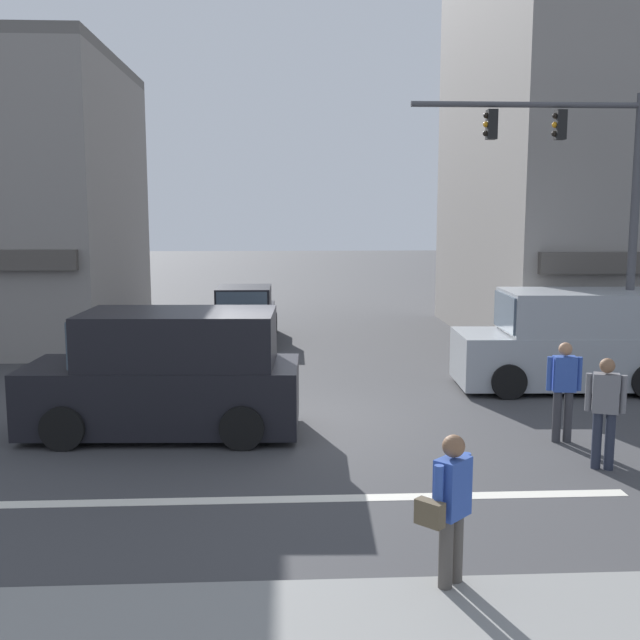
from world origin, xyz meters
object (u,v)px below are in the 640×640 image
at_px(sedan_approaching_near, 244,316).
at_px(pedestrian_far_side, 605,406).
at_px(traffic_light_mast, 590,192).
at_px(pedestrian_mid_crossing, 564,386).
at_px(pedestrian_foreground_with_bag, 450,508).
at_px(van_crossing_rightbound, 168,376).
at_px(van_crossing_leftbound, 570,342).
at_px(utility_pole_far_right, 606,187).

height_order(sedan_approaching_near, pedestrian_far_side, pedestrian_far_side).
bearing_deg(pedestrian_far_side, traffic_light_mast, 71.13).
bearing_deg(pedestrian_mid_crossing, pedestrian_foreground_with_bag, -121.21).
xyz_separation_m(traffic_light_mast, sedan_approaching_near, (-7.60, 6.36, -3.46)).
distance_m(van_crossing_rightbound, pedestrian_foreground_with_bag, 6.79).
relative_size(traffic_light_mast, van_crossing_leftbound, 1.33).
relative_size(van_crossing_rightbound, pedestrian_foreground_with_bag, 2.80).
relative_size(van_crossing_rightbound, pedestrian_mid_crossing, 2.80).
xyz_separation_m(utility_pole_far_right, sedan_approaching_near, (-9.99, 1.67, -3.72)).
bearing_deg(pedestrian_far_side, sedan_approaching_near, 116.83).
height_order(traffic_light_mast, pedestrian_far_side, traffic_light_mast).
bearing_deg(traffic_light_mast, van_crossing_rightbound, -160.36).
bearing_deg(pedestrian_mid_crossing, sedan_approaching_near, 119.27).
xyz_separation_m(van_crossing_leftbound, pedestrian_far_side, (-1.43, -5.04, -0.06)).
bearing_deg(pedestrian_foreground_with_bag, sedan_approaching_near, 100.18).
distance_m(utility_pole_far_right, traffic_light_mast, 5.28).
height_order(utility_pole_far_right, van_crossing_leftbound, utility_pole_far_right).
xyz_separation_m(utility_pole_far_right, traffic_light_mast, (-2.39, -4.70, -0.25)).
bearing_deg(pedestrian_far_side, van_crossing_rightbound, 162.01).
bearing_deg(sedan_approaching_near, pedestrian_mid_crossing, -60.73).
relative_size(utility_pole_far_right, traffic_light_mast, 1.38).
bearing_deg(pedestrian_far_side, pedestrian_mid_crossing, 94.82).
relative_size(van_crossing_rightbound, van_crossing_leftbound, 1.00).
height_order(sedan_approaching_near, pedestrian_foreground_with_bag, pedestrian_foreground_with_bag).
bearing_deg(pedestrian_mid_crossing, van_crossing_rightbound, 172.72).
xyz_separation_m(traffic_light_mast, van_crossing_leftbound, (-0.33, -0.13, -3.17)).
height_order(van_crossing_leftbound, pedestrian_far_side, van_crossing_leftbound).
bearing_deg(traffic_light_mast, utility_pole_far_right, 63.00).
relative_size(pedestrian_mid_crossing, pedestrian_far_side, 1.00).
relative_size(sedan_approaching_near, van_crossing_leftbound, 0.88).
bearing_deg(pedestrian_foreground_with_bag, van_crossing_leftbound, 62.32).
relative_size(sedan_approaching_near, pedestrian_mid_crossing, 2.47).
xyz_separation_m(utility_pole_far_right, van_crossing_leftbound, (-2.73, -4.83, -3.42)).
height_order(traffic_light_mast, van_crossing_leftbound, traffic_light_mast).
distance_m(traffic_light_mast, van_crossing_leftbound, 3.19).
relative_size(utility_pole_far_right, pedestrian_foreground_with_bag, 5.12).
distance_m(van_crossing_leftbound, pedestrian_foreground_with_bag, 9.78).
bearing_deg(van_crossing_leftbound, traffic_light_mast, 21.21).
relative_size(pedestrian_foreground_with_bag, pedestrian_far_side, 1.00).
height_order(van_crossing_rightbound, sedan_approaching_near, van_crossing_rightbound).
bearing_deg(van_crossing_rightbound, sedan_approaching_near, 84.97).
bearing_deg(sedan_approaching_near, van_crossing_leftbound, -41.79).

